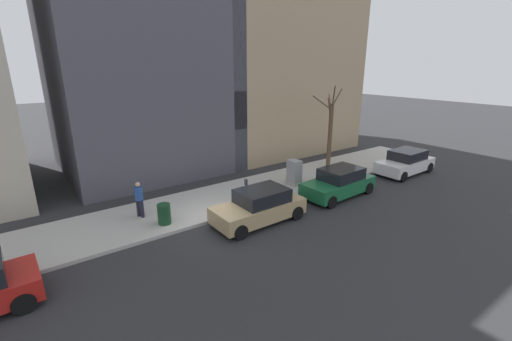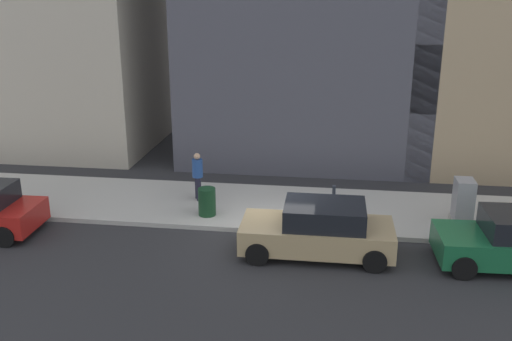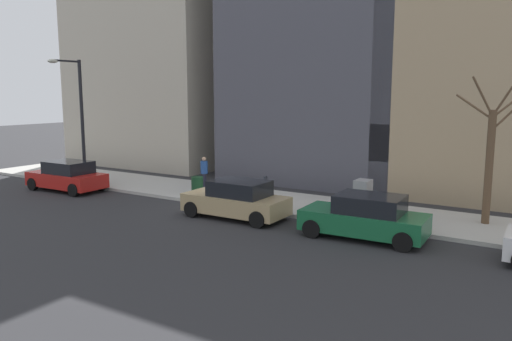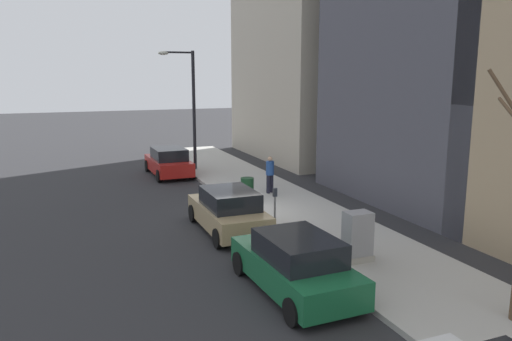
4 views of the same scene
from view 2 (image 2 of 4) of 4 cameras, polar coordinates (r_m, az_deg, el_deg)
name	(u,v)px [view 2 (image 2 of 4)]	position (r m, az deg, el deg)	size (l,w,h in m)	color
ground_plane	(272,234)	(17.38, 1.58, -6.41)	(120.00, 120.00, 0.00)	#2B2B2D
sidewalk	(278,208)	(19.18, 2.26, -3.75)	(4.00, 36.00, 0.15)	#B2AFA8
parked_car_tan	(319,230)	(15.96, 6.30, -5.94)	(1.94, 4.21, 1.52)	tan
parking_meter	(333,202)	(17.33, 7.75, -3.14)	(0.14, 0.10, 1.35)	slate
utility_box	(463,202)	(18.62, 20.00, -3.02)	(0.83, 0.61, 1.43)	#A8A399
trash_bin	(207,202)	(18.31, -4.92, -3.13)	(0.56, 0.56, 0.90)	#14381E
pedestrian_near_meter	(198,174)	(19.48, -5.86, -0.31)	(0.38, 0.36, 1.66)	#1E1E2D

